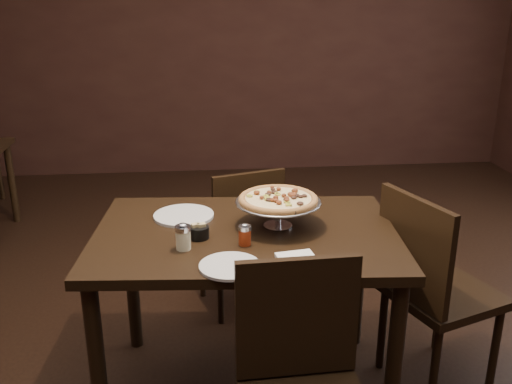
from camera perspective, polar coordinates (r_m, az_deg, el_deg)
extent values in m
cube|color=black|center=(5.79, -4.03, 15.63)|extent=(6.00, 0.02, 2.80)
cube|color=black|center=(2.45, -1.05, -4.39)|extent=(1.36, 0.96, 0.04)
cylinder|color=black|center=(2.41, -15.54, -16.77)|extent=(0.06, 0.06, 0.76)
cylinder|color=black|center=(2.41, 13.64, -16.52)|extent=(0.06, 0.06, 0.76)
cylinder|color=black|center=(3.02, -12.29, -8.61)|extent=(0.06, 0.06, 0.76)
cylinder|color=black|center=(3.02, 10.19, -8.43)|extent=(0.06, 0.06, 0.76)
cylinder|color=black|center=(4.96, -23.22, 0.81)|extent=(0.06, 0.06, 0.65)
cylinder|color=#BABAC1|center=(2.49, 2.20, -3.38)|extent=(0.13, 0.13, 0.01)
cylinder|color=#BABAC1|center=(2.47, 2.22, -2.24)|extent=(0.03, 0.03, 0.10)
cylinder|color=#BABAC1|center=(2.45, 2.23, -1.10)|extent=(0.09, 0.09, 0.01)
cylinder|color=#A5A5AA|center=(2.45, 2.23, -0.98)|extent=(0.36, 0.36, 0.01)
torus|color=#A5A5AA|center=(2.45, 2.23, -0.96)|extent=(0.37, 0.37, 0.01)
cylinder|color=brown|center=(2.45, 2.24, -0.81)|extent=(0.33, 0.33, 0.01)
torus|color=brown|center=(2.45, 2.24, -0.73)|extent=(0.34, 0.34, 0.03)
cylinder|color=tan|center=(2.45, 2.24, -0.63)|extent=(0.29, 0.29, 0.01)
cylinder|color=#F5F0BE|center=(2.28, -7.28, -4.77)|extent=(0.06, 0.06, 0.08)
cylinder|color=#BABAC1|center=(2.26, -7.33, -3.63)|extent=(0.06, 0.06, 0.02)
ellipsoid|color=#BABAC1|center=(2.26, -7.35, -3.26)|extent=(0.03, 0.03, 0.01)
cylinder|color=maroon|center=(2.30, -1.13, -4.54)|extent=(0.05, 0.05, 0.07)
cylinder|color=#BABAC1|center=(2.29, -1.14, -3.60)|extent=(0.05, 0.05, 0.02)
ellipsoid|color=#BABAC1|center=(2.28, -1.14, -3.29)|extent=(0.03, 0.03, 0.01)
cylinder|color=black|center=(2.38, -5.71, -4.04)|extent=(0.08, 0.08, 0.05)
cube|color=tan|center=(2.38, -6.06, -3.79)|extent=(0.04, 0.03, 0.06)
cube|color=tan|center=(2.37, -5.45, -3.77)|extent=(0.04, 0.03, 0.06)
cube|color=white|center=(2.18, 4.22, -6.83)|extent=(0.16, 0.16, 0.02)
cylinder|color=silver|center=(2.61, -7.24, -2.35)|extent=(0.27, 0.27, 0.01)
cylinder|color=silver|center=(2.14, -2.63, -7.41)|extent=(0.23, 0.23, 0.01)
cone|color=#BABAC1|center=(2.36, 4.56, -1.69)|extent=(0.17, 0.17, 0.00)
cylinder|color=black|center=(2.36, 4.56, -1.62)|extent=(0.10, 0.12, 0.03)
cube|color=black|center=(3.32, -1.91, -4.75)|extent=(0.51, 0.51, 0.04)
cube|color=black|center=(3.07, -0.70, -1.90)|extent=(0.40, 0.15, 0.43)
cylinder|color=black|center=(3.61, -0.37, -6.52)|extent=(0.04, 0.04, 0.40)
cylinder|color=black|center=(3.51, -5.41, -7.42)|extent=(0.04, 0.04, 0.40)
cylinder|color=black|center=(3.34, 1.86, -8.80)|extent=(0.04, 0.04, 0.40)
cylinder|color=black|center=(3.23, -3.56, -9.88)|extent=(0.04, 0.04, 0.40)
cube|color=black|center=(2.04, 4.15, -12.40)|extent=(0.44, 0.05, 0.46)
cube|color=black|center=(2.81, 18.15, -9.65)|extent=(0.58, 0.58, 0.04)
cube|color=black|center=(2.56, 15.45, -5.56)|extent=(0.18, 0.43, 0.47)
cylinder|color=black|center=(2.94, 22.78, -14.26)|extent=(0.04, 0.04, 0.44)
cylinder|color=black|center=(3.15, 17.84, -11.30)|extent=(0.04, 0.04, 0.44)
cylinder|color=black|center=(2.71, 17.41, -16.66)|extent=(0.04, 0.04, 0.44)
cylinder|color=black|center=(2.93, 12.52, -13.19)|extent=(0.04, 0.04, 0.44)
cylinder|color=black|center=(5.60, -24.26, 1.46)|extent=(0.04, 0.04, 0.43)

